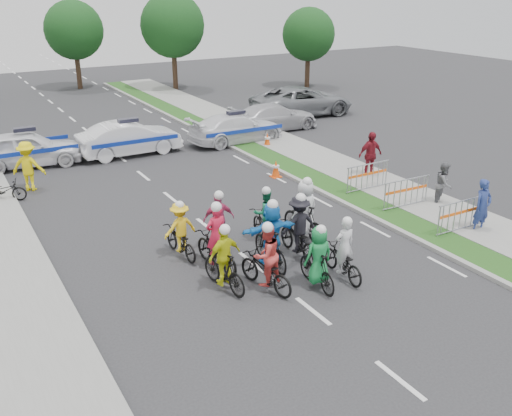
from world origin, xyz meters
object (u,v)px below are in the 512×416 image
rider_5 (271,239)px  spectator_0 (482,206)px  rider_3 (224,264)px  police_car_2 (236,128)px  rider_7 (304,216)px  barrier_2 (367,178)px  police_car_0 (27,149)px  parked_bike (4,191)px  police_car_1 (129,138)px  tree_1 (173,25)px  tree_4 (74,30)px  rider_1 (318,263)px  rider_9 (219,227)px  civilian_sedan (274,117)px  rider_0 (343,257)px  barrier_0 (460,217)px  barrier_1 (406,194)px  rider_2 (266,265)px  tree_2 (309,34)px  rider_10 (180,235)px  cone_0 (276,169)px  rider_6 (216,247)px  rider_4 (298,232)px  marshal_hiviz (28,166)px  cone_1 (267,140)px  spectator_1 (444,184)px  civilian_suv (302,101)px  rider_8 (265,221)px  spectator_2 (370,155)px

rider_5 → spectator_0: 7.11m
rider_3 → police_car_2: 14.60m
rider_5 → rider_7: size_ratio=0.99×
barrier_2 → police_car_0: bearing=136.7°
police_car_0 → parked_bike: police_car_0 is taller
rider_3 → police_car_1: 13.36m
tree_1 → tree_4: tree_1 is taller
rider_7 → tree_1: 27.56m
rider_1 → rider_9: 3.56m
police_car_2 → civilian_sedan: 3.16m
rider_0 → police_car_1: rider_0 is taller
rider_0 → barrier_0: (5.03, 0.44, -0.04)m
police_car_1 → barrier_1: 12.95m
rider_2 → rider_3: 1.07m
rider_7 → tree_2: tree_2 is taller
rider_3 → rider_10: size_ratio=1.07×
rider_1 → police_car_2: bearing=-105.4°
spectator_0 → barrier_0: size_ratio=0.89×
cone_0 → rider_9: bearing=-136.1°
rider_9 → barrier_0: (7.10, -2.83, -0.16)m
rider_6 → parked_bike: 9.60m
rider_3 → tree_4: tree_4 is taller
police_car_0 → parked_bike: bearing=167.4°
rider_9 → rider_7: bearing=175.9°
rider_4 → tree_2: (16.65, 23.34, 3.07)m
marshal_hiviz → cone_1: 11.04m
police_car_2 → tree_1: tree_1 is taller
cone_1 → rider_5: bearing=-120.8°
rider_6 → barrier_2: bearing=-166.4°
rider_2 → barrier_0: rider_2 is taller
rider_6 → spectator_1: rider_6 is taller
parked_bike → cone_1: bearing=-61.4°
rider_1 → barrier_2: bearing=-135.3°
rider_3 → civilian_sedan: size_ratio=0.38×
rider_6 → rider_2: bearing=103.4°
rider_4 → barrier_0: (5.35, -1.22, -0.21)m
police_car_0 → parked_bike: (-1.53, -4.01, -0.37)m
police_car_2 → civilian_suv: (6.32, 3.45, 0.15)m
civilian_suv → barrier_1: 15.35m
civilian_suv → barrier_1: bearing=164.7°
cone_1 → rider_0: bearing=-112.4°
rider_6 → spectator_0: size_ratio=1.15×
spectator_1 → civilian_suv: bearing=44.3°
rider_8 → spectator_1: (7.07, -0.57, 0.12)m
rider_3 → rider_9: 2.44m
rider_9 → barrier_2: rider_9 is taller
rider_5 → civilian_sedan: rider_5 is taller
barrier_1 → civilian_sedan: bearing=80.2°
spectator_2 → civilian_sedan: bearing=87.3°
marshal_hiviz → civilian_sedan: bearing=-135.2°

